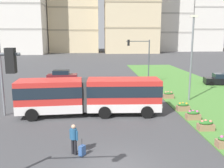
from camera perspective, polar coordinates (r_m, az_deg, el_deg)
The scene contains 15 objects.
articulated_bus at distance 20.34m, azimuth -5.24°, elevation -2.66°, with size 11.96×3.09×3.00m.
car_maroon_sedan at distance 37.09m, azimuth -11.64°, elevation 1.91°, with size 4.45×2.12×1.58m.
car_black_sedan at distance 36.29m, azimuth 24.32°, elevation 0.96°, with size 4.64×2.61×1.58m.
pedestrian_crossing at distance 13.83m, azimuth -8.95°, elevation -12.24°, with size 0.49×0.38×1.74m.
rolling_suitcase at distance 13.90m, azimuth -7.03°, elevation -15.19°, with size 0.41×0.43×0.97m.
flower_planter_1 at distance 18.23m, azimuth 21.16°, elevation -9.02°, with size 1.10×0.56×0.74m.
flower_planter_2 at distance 20.19m, azimuth 18.50°, elevation -6.91°, with size 1.10×0.56×0.74m.
flower_planter_3 at distance 22.24m, azimuth 16.30°, elevation -5.15°, with size 1.10×0.56×0.74m.
flower_planter_4 at distance 26.32m, azimuth 13.08°, elevation -2.52°, with size 1.10×0.56×0.74m.
traffic_light_far_right at distance 33.48m, azimuth 7.00°, elevation 6.94°, with size 3.21×0.28×6.09m.
streetlight_left at distance 21.40m, azimuth -24.88°, elevation 6.79°, with size 0.70×0.28×9.59m.
streetlight_median at distance 25.50m, azimuth 18.17°, elevation 6.52°, with size 0.70×0.28×8.52m.
apartment_tower_westcentre at distance 109.92m, azimuth -8.82°, elevation 16.79°, with size 20.40×14.93×35.79m.
apartment_tower_centre at distance 104.79m, azimuth 4.52°, elevation 18.02°, with size 21.65×15.00×38.86m.
apartment_tower_eastcentre at distance 121.13m, azimuth 13.37°, elevation 17.35°, with size 17.64×14.65×41.17m.
Camera 1 is at (-0.76, -10.85, 6.41)m, focal length 38.97 mm.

